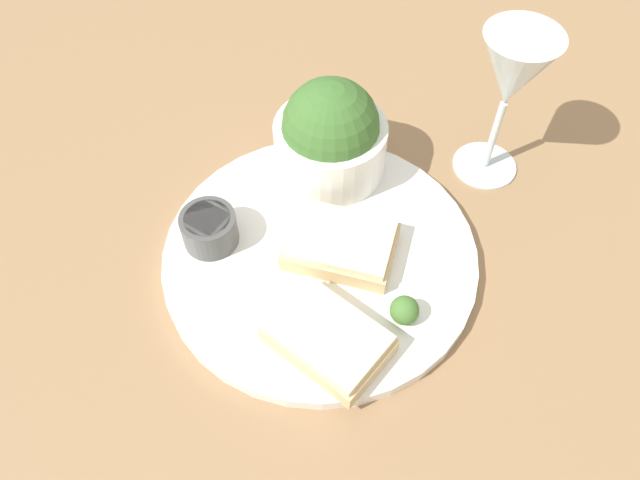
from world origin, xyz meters
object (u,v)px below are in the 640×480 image
object	(u,v)px
wine_glass	(510,76)
salad_bowl	(330,136)
cheese_toast_far	(328,338)
sauce_ramekin	(209,228)
cheese_toast_near	(341,244)

from	to	relation	value
wine_glass	salad_bowl	bearing A→B (deg)	60.82
cheese_toast_far	sauce_ramekin	bearing A→B (deg)	10.36
sauce_ramekin	cheese_toast_near	size ratio (longest dim) A/B	0.43
cheese_toast_near	cheese_toast_far	size ratio (longest dim) A/B	1.08
salad_bowl	sauce_ramekin	bearing A→B (deg)	94.87
salad_bowl	wine_glass	bearing A→B (deg)	-119.18
sauce_ramekin	cheese_toast_near	bearing A→B (deg)	-131.18
salad_bowl	wine_glass	distance (m)	0.18
salad_bowl	sauce_ramekin	xyz separation A→B (m)	(-0.01, 0.15, -0.03)
sauce_ramekin	wine_glass	distance (m)	0.32
sauce_ramekin	cheese_toast_far	bearing A→B (deg)	-169.64
salad_bowl	cheese_toast_far	world-z (taller)	salad_bowl
salad_bowl	cheese_toast_far	size ratio (longest dim) A/B	1.00
cheese_toast_far	wine_glass	world-z (taller)	wine_glass
sauce_ramekin	wine_glass	world-z (taller)	wine_glass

